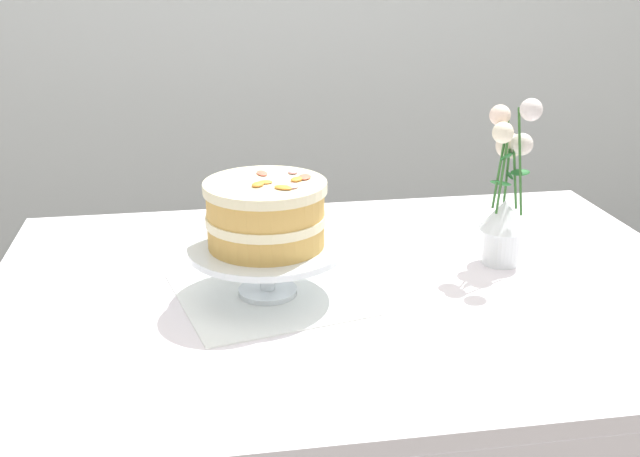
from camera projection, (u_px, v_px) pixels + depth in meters
dining_table at (356, 332)px, 1.48m from camera, size 1.40×1.00×0.74m
linen_napkin at (268, 294)px, 1.42m from camera, size 0.38×0.38×0.00m
cake_stand at (267, 254)px, 1.40m from camera, size 0.29×0.29×0.10m
layer_cake at (266, 213)px, 1.37m from camera, size 0.22×0.22×0.13m
flower_vase at (506, 200)px, 1.53m from camera, size 0.10×0.12×0.35m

